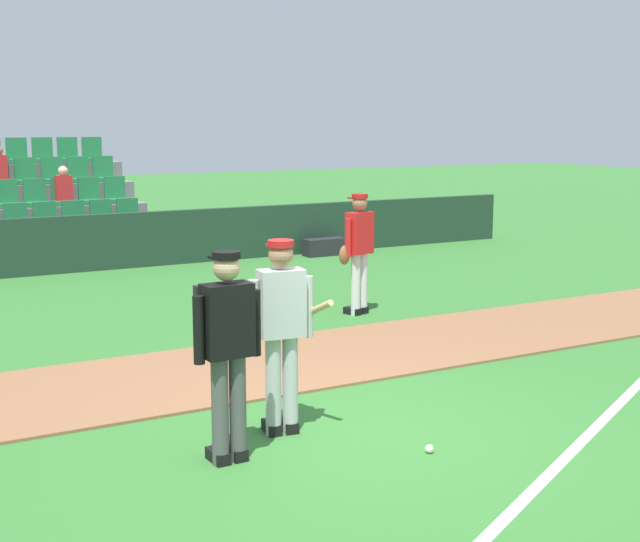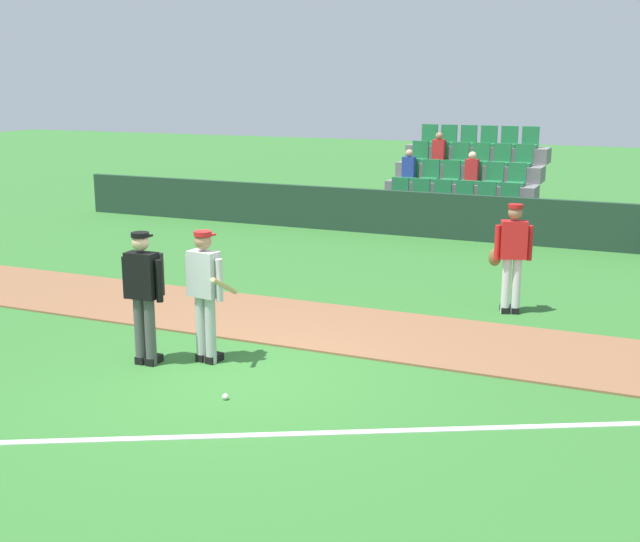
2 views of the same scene
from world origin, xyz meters
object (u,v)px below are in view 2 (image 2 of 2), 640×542
Objects in this scene: runner_red_jersey at (512,254)px; baseball at (225,397)px; umpire_home_plate at (144,290)px; batter_grey_jersey at (205,291)px.

runner_red_jersey is 5.55m from baseball.
batter_grey_jersey is at bearing 28.49° from umpire_home_plate.
runner_red_jersey is 23.78× the size of baseball.
baseball is (0.87, -1.04, -0.93)m from batter_grey_jersey.
baseball is at bearing -115.40° from runner_red_jersey.
batter_grey_jersey is 0.78m from umpire_home_plate.
batter_grey_jersey is 23.78× the size of baseball.
umpire_home_plate reaches higher than baseball.
runner_red_jersey is at bearing 50.54° from batter_grey_jersey.
batter_grey_jersey and umpire_home_plate have the same top height.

